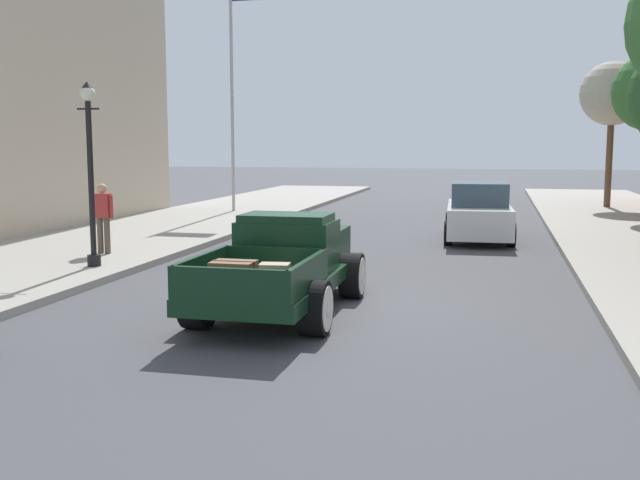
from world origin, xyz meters
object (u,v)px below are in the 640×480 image
(car_background_white, at_px, (479,213))
(street_lamp_near, at_px, (90,160))
(street_tree_farthest, at_px, (612,94))
(hotrod_truck_dark_green, at_px, (286,264))
(pedestrian_sidewalk_left, at_px, (103,214))
(flagpole, at_px, (237,62))

(car_background_white, relative_size, street_lamp_near, 1.14)
(street_tree_farthest, bearing_deg, hotrod_truck_dark_green, -110.78)
(car_background_white, bearing_deg, pedestrian_sidewalk_left, -146.07)
(street_lamp_near, relative_size, flagpole, 0.42)
(flagpole, bearing_deg, street_lamp_near, -83.95)
(street_lamp_near, distance_m, street_tree_farthest, 22.34)
(hotrod_truck_dark_green, xyz_separation_m, street_lamp_near, (-4.90, 2.33, 1.63))
(car_background_white, distance_m, street_tree_farthest, 12.53)
(car_background_white, bearing_deg, street_tree_farthest, 65.62)
(street_lamp_near, bearing_deg, car_background_white, 43.51)
(pedestrian_sidewalk_left, distance_m, street_tree_farthest, 21.61)
(flagpole, distance_m, street_tree_farthest, 15.06)
(hotrod_truck_dark_green, relative_size, street_tree_farthest, 0.85)
(car_background_white, xyz_separation_m, street_lamp_near, (-7.79, -7.40, 1.62))
(car_background_white, xyz_separation_m, flagpole, (-9.17, 5.59, 5.00))
(hotrod_truck_dark_green, height_order, street_lamp_near, street_lamp_near)
(hotrod_truck_dark_green, distance_m, street_lamp_near, 5.67)
(street_tree_farthest, bearing_deg, pedestrian_sidewalk_left, -129.02)
(pedestrian_sidewalk_left, xyz_separation_m, street_tree_farthest, (13.42, 16.56, 3.61))
(hotrod_truck_dark_green, height_order, street_tree_farthest, street_tree_farthest)
(car_background_white, bearing_deg, flagpole, 148.64)
(hotrod_truck_dark_green, relative_size, street_lamp_near, 1.29)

